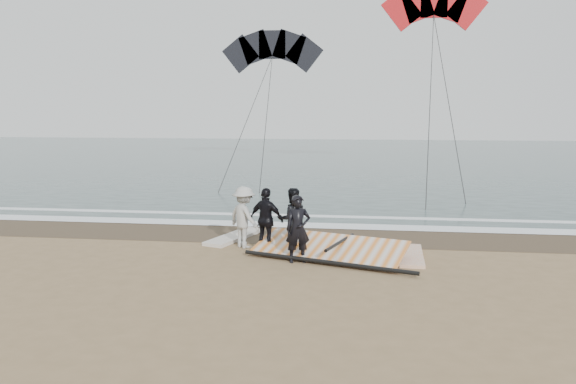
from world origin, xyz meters
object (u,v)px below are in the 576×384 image
man_main (298,229)px  board_cream (235,237)px  board_white (411,255)px  sail_rig (326,250)px

man_main → board_cream: bearing=116.7°
man_main → board_white: bearing=1.1°
man_main → board_cream: (-2.24, 2.45, -0.83)m
man_main → sail_rig: 1.17m
man_main → board_white: 3.22m
board_cream → sail_rig: size_ratio=0.56×
board_white → sail_rig: 2.29m
board_cream → sail_rig: bearing=-12.2°
board_white → sail_rig: sail_rig is taller
sail_rig → board_white: bearing=6.9°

